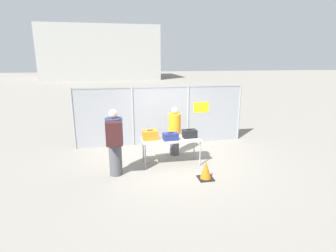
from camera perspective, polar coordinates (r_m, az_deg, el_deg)
name	(u,v)px	position (r m, az deg, el deg)	size (l,w,h in m)	color
ground_plane	(171,162)	(8.32, 0.70, -7.85)	(120.00, 120.00, 0.00)	gray
fence_section	(161,114)	(9.78, -1.44, 2.57)	(6.33, 0.07, 2.19)	gray
inspection_table	(171,141)	(7.97, 0.70, -3.27)	(1.78, 0.75, 0.80)	silver
suitcase_orange	(150,135)	(7.87, -3.91, -1.98)	(0.46, 0.36, 0.31)	orange
suitcase_navy	(171,137)	(7.82, 0.56, -2.31)	(0.46, 0.29, 0.24)	navy
suitcase_black	(190,134)	(8.09, 4.71, -1.68)	(0.44, 0.31, 0.27)	black
traveler_hooded	(115,140)	(7.20, -11.56, -3.08)	(0.46, 0.72, 1.86)	#4C4C51
security_worker_near	(175,131)	(8.71, 1.45, -1.00)	(0.40, 0.40, 1.63)	#4C4C51
utility_trailer	(168,123)	(11.53, -0.03, 0.56)	(3.60, 2.14, 0.67)	#4C6B47
distant_hangar	(103,53)	(46.40, -14.05, 15.07)	(17.51, 12.46, 8.00)	#999993
traffic_cone	(206,171)	(7.22, 8.23, -9.65)	(0.40, 0.40, 0.50)	black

